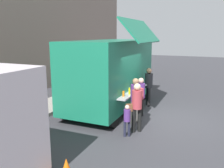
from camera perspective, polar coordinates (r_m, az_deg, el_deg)
ground_plane at (r=9.87m, az=11.65°, el=-7.98°), size 60.00×60.00×0.00m
food_truck_main at (r=10.58m, az=-0.08°, el=2.95°), size 5.72×3.16×3.91m
trash_bin at (r=15.06m, az=-2.31°, el=1.05°), size 0.60×0.60×0.98m
customer_front_ordering at (r=9.57m, az=6.98°, el=-2.38°), size 0.33×0.33×1.62m
customer_mid_with_backpack at (r=8.82m, az=5.80°, el=-2.95°), size 0.53×0.54×1.73m
customer_rear_waiting at (r=8.04m, az=5.94°, el=-4.73°), size 0.47×0.51×1.72m
customer_extra_browsing at (r=11.15m, az=8.86°, el=0.14°), size 0.37×0.37×1.80m
child_near_queue at (r=7.77m, az=3.67°, el=-8.18°), size 0.22×0.22×1.08m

